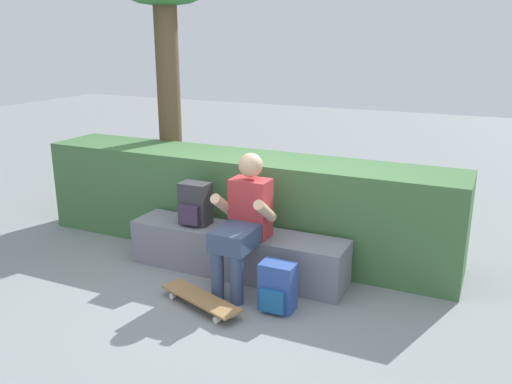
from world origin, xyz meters
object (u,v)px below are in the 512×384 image
object	(u,v)px
backpack_on_bench	(195,204)
backpack_on_ground	(277,288)
person_skater	(244,219)
skateboard_near_person	(201,299)
bench_main	(237,252)

from	to	relation	value
backpack_on_bench	backpack_on_ground	bearing A→B (deg)	-24.43
person_skater	backpack_on_ground	xyz separation A→B (m)	(0.43, -0.27, -0.43)
person_skater	backpack_on_ground	world-z (taller)	person_skater
skateboard_near_person	person_skater	bearing A→B (deg)	73.42
bench_main	backpack_on_bench	size ratio (longest dim) A/B	5.17
skateboard_near_person	backpack_on_bench	size ratio (longest dim) A/B	2.05
person_skater	backpack_on_bench	size ratio (longest dim) A/B	2.93
bench_main	backpack_on_bench	distance (m)	0.59
bench_main	skateboard_near_person	distance (m)	0.72
backpack_on_bench	skateboard_near_person	bearing A→B (deg)	-56.87
backpack_on_bench	backpack_on_ground	size ratio (longest dim) A/B	1.00
bench_main	person_skater	bearing A→B (deg)	-49.63
bench_main	person_skater	distance (m)	0.50
person_skater	backpack_on_bench	world-z (taller)	person_skater
skateboard_near_person	backpack_on_ground	xyz separation A→B (m)	(0.58, 0.23, 0.12)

